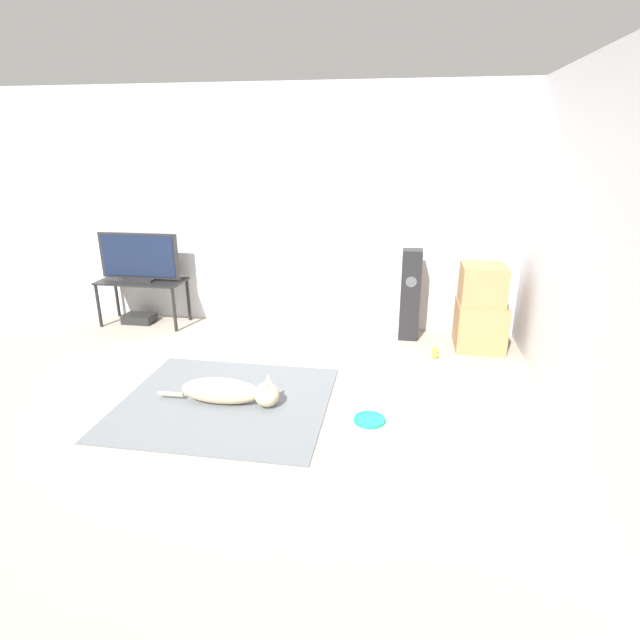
% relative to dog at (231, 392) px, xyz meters
% --- Properties ---
extents(ground_plane, '(12.00, 12.00, 0.00)m').
position_rel_dog_xyz_m(ground_plane, '(-0.08, -0.11, -0.12)').
color(ground_plane, '#9E9384').
extents(wall_back, '(8.00, 0.06, 2.55)m').
position_rel_dog_xyz_m(wall_back, '(-0.08, 1.99, 1.16)').
color(wall_back, silver).
rests_on(wall_back, ground_plane).
extents(wall_right, '(0.06, 8.00, 2.55)m').
position_rel_dog_xyz_m(wall_right, '(2.52, -0.11, 1.16)').
color(wall_right, silver).
rests_on(wall_right, ground_plane).
extents(area_rug, '(1.64, 1.48, 0.01)m').
position_rel_dog_xyz_m(area_rug, '(-0.07, 0.03, -0.11)').
color(area_rug, slate).
rests_on(area_rug, ground_plane).
extents(dog, '(1.00, 0.20, 0.25)m').
position_rel_dog_xyz_m(dog, '(0.00, 0.00, 0.00)').
color(dog, beige).
rests_on(dog, area_rug).
extents(frisbee, '(0.24, 0.24, 0.03)m').
position_rel_dog_xyz_m(frisbee, '(1.09, -0.07, -0.10)').
color(frisbee, '#199E7A').
rests_on(frisbee, ground_plane).
extents(cardboard_box_lower, '(0.47, 0.51, 0.47)m').
position_rel_dog_xyz_m(cardboard_box_lower, '(2.08, 1.57, 0.12)').
color(cardboard_box_lower, '#A87A4C').
rests_on(cardboard_box_lower, ground_plane).
extents(cardboard_box_upper, '(0.42, 0.45, 0.38)m').
position_rel_dog_xyz_m(cardboard_box_upper, '(2.07, 1.57, 0.54)').
color(cardboard_box_upper, '#A87A4C').
rests_on(cardboard_box_upper, cardboard_box_lower).
extents(floor_speaker, '(0.20, 0.20, 0.95)m').
position_rel_dog_xyz_m(floor_speaker, '(1.38, 1.71, 0.36)').
color(floor_speaker, black).
rests_on(floor_speaker, ground_plane).
extents(tv_stand, '(0.96, 0.44, 0.51)m').
position_rel_dog_xyz_m(tv_stand, '(-1.60, 1.69, 0.33)').
color(tv_stand, black).
rests_on(tv_stand, ground_plane).
extents(tv, '(0.91, 0.20, 0.53)m').
position_rel_dog_xyz_m(tv, '(-1.60, 1.69, 0.65)').
color(tv, '#232326').
rests_on(tv, tv_stand).
extents(tennis_ball_by_boxes, '(0.07, 0.07, 0.07)m').
position_rel_dog_xyz_m(tennis_ball_by_boxes, '(1.64, 1.20, -0.08)').
color(tennis_ball_by_boxes, '#C6E033').
rests_on(tennis_ball_by_boxes, ground_plane).
extents(tennis_ball_near_speaker, '(0.07, 0.07, 0.07)m').
position_rel_dog_xyz_m(tennis_ball_near_speaker, '(1.64, 1.31, -0.08)').
color(tennis_ball_near_speaker, '#C6E033').
rests_on(tennis_ball_near_speaker, ground_plane).
extents(game_console, '(0.34, 0.24, 0.10)m').
position_rel_dog_xyz_m(game_console, '(-1.70, 1.71, -0.07)').
color(game_console, black).
rests_on(game_console, ground_plane).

